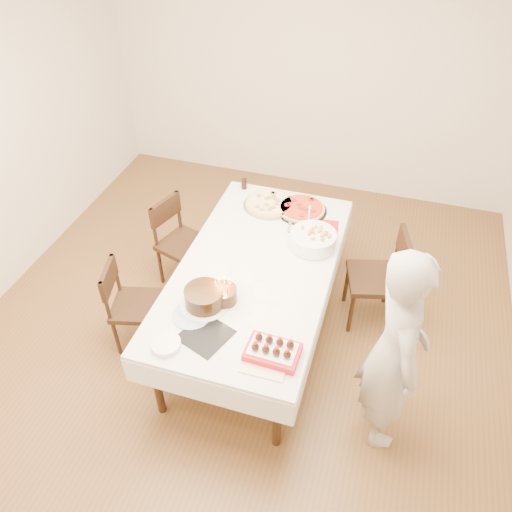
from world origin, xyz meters
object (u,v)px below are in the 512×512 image
(chair_left_savory, at_px, (184,245))
(pasta_bowl, at_px, (313,239))
(chair_right_savory, at_px, (374,279))
(birthday_cake, at_px, (223,291))
(layer_cake, at_px, (204,297))
(dining_table, at_px, (256,300))
(chair_left_dessert, at_px, (137,306))
(cola_glass, at_px, (244,184))
(pizza_pepperoni, at_px, (301,209))
(taper_candle, at_px, (309,217))
(strawberry_box, at_px, (273,351))
(person, at_px, (394,352))
(pizza_white, at_px, (270,204))

(chair_left_savory, distance_m, pasta_bowl, 1.24)
(chair_right_savory, relative_size, birthday_cake, 4.82)
(chair_left_savory, height_order, layer_cake, layer_cake)
(chair_left_savory, bearing_deg, birthday_cake, 147.29)
(dining_table, height_order, chair_left_dessert, chair_left_dessert)
(chair_right_savory, height_order, cola_glass, chair_right_savory)
(pasta_bowl, bearing_deg, chair_left_savory, 177.01)
(chair_left_savory, relative_size, pizza_pepperoni, 1.92)
(taper_candle, xyz_separation_m, strawberry_box, (0.07, -1.34, -0.08))
(layer_cake, bearing_deg, person, -3.67)
(layer_cake, distance_m, strawberry_box, 0.64)
(dining_table, height_order, layer_cake, layer_cake)
(dining_table, distance_m, chair_left_dessert, 0.95)
(chair_left_dessert, distance_m, pizza_white, 1.43)
(dining_table, relative_size, chair_left_dessert, 2.65)
(pizza_white, bearing_deg, chair_right_savory, -18.57)
(chair_left_savory, xyz_separation_m, person, (1.89, -1.00, 0.39))
(dining_table, bearing_deg, cola_glass, 113.06)
(dining_table, bearing_deg, pizza_white, 98.53)
(pasta_bowl, distance_m, birthday_cake, 0.91)
(person, bearing_deg, cola_glass, 25.26)
(pizza_white, xyz_separation_m, pasta_bowl, (0.48, -0.43, 0.05))
(birthday_cake, distance_m, strawberry_box, 0.58)
(chair_left_dessert, distance_m, cola_glass, 1.48)
(person, xyz_separation_m, layer_cake, (-1.31, 0.08, 0.01))
(taper_candle, xyz_separation_m, birthday_cake, (-0.39, -0.98, -0.02))
(pasta_bowl, bearing_deg, chair_right_savory, 10.02)
(pizza_pepperoni, relative_size, cola_glass, 4.60)
(taper_candle, relative_size, layer_cake, 0.70)
(dining_table, bearing_deg, pizza_pepperoni, 78.45)
(layer_cake, bearing_deg, chair_left_savory, 122.72)
(chair_left_dessert, bearing_deg, pizza_white, -137.98)
(person, distance_m, pizza_pepperoni, 1.65)
(chair_left_dessert, distance_m, pasta_bowl, 1.50)
(pizza_pepperoni, height_order, birthday_cake, birthday_cake)
(pizza_pepperoni, height_order, strawberry_box, strawberry_box)
(birthday_cake, bearing_deg, taper_candle, 68.54)
(pasta_bowl, xyz_separation_m, birthday_cake, (-0.47, -0.78, 0.03))
(dining_table, xyz_separation_m, birthday_cake, (-0.11, -0.42, 0.47))
(person, relative_size, birthday_cake, 8.68)
(strawberry_box, bearing_deg, birthday_cake, 142.02)
(pizza_pepperoni, xyz_separation_m, layer_cake, (-0.39, -1.29, 0.05))
(person, relative_size, taper_candle, 6.64)
(dining_table, bearing_deg, chair_left_savory, 152.40)
(dining_table, relative_size, strawberry_box, 6.28)
(chair_left_savory, height_order, pizza_white, chair_left_savory)
(pizza_white, bearing_deg, pizza_pepperoni, 1.94)
(cola_glass, bearing_deg, pasta_bowl, -38.73)
(birthday_cake, height_order, strawberry_box, birthday_cake)
(pizza_pepperoni, xyz_separation_m, cola_glass, (-0.59, 0.19, 0.03))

